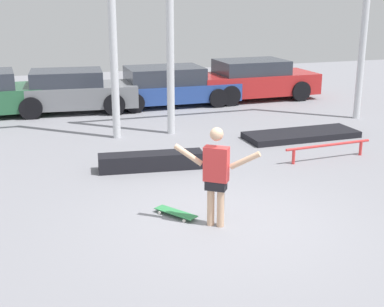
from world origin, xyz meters
name	(u,v)px	position (x,y,z in m)	size (l,w,h in m)	color
ground_plane	(227,222)	(0.00, 0.00, 0.00)	(36.00, 36.00, 0.00)	gray
skateboarder	(216,172)	(-0.23, -0.07, 0.91)	(1.18, 0.91, 1.64)	#DBAD89
skateboard	(176,213)	(-0.74, 0.49, 0.06)	(0.61, 0.78, 0.08)	#338C4C
grind_box	(151,161)	(-0.52, 3.07, 0.18)	(2.22, 0.48, 0.35)	black
manual_pad	(301,135)	(3.82, 4.36, 0.08)	(2.98, 1.05, 0.16)	black
grind_rail	(328,147)	(3.45, 2.50, 0.29)	(2.20, 0.20, 0.37)	red
parked_car_grey	(71,91)	(-1.49, 9.50, 0.64)	(4.11, 2.15, 1.31)	slate
parked_car_blue	(168,86)	(1.70, 9.59, 0.62)	(4.51, 2.07, 1.27)	#284793
parked_car_red	(254,80)	(4.87, 9.65, 0.68)	(4.31, 2.05, 1.38)	red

